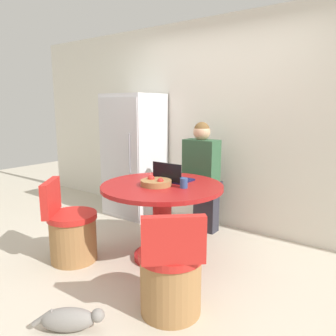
# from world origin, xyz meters

# --- Properties ---
(ground_plane) EXTENTS (12.00, 12.00, 0.00)m
(ground_plane) POSITION_xyz_m (0.00, 0.00, 0.00)
(ground_plane) COLOR beige
(wall_back) EXTENTS (7.00, 0.06, 2.60)m
(wall_back) POSITION_xyz_m (0.00, 1.51, 1.30)
(wall_back) COLOR silver
(wall_back) RESTS_ON ground_plane
(refrigerator) EXTENTS (0.73, 0.64, 1.70)m
(refrigerator) POSITION_xyz_m (-1.19, 1.15, 0.85)
(refrigerator) COLOR silver
(refrigerator) RESTS_ON ground_plane
(dining_table) EXTENTS (1.20, 1.20, 0.77)m
(dining_table) POSITION_xyz_m (-0.00, 0.26, 0.54)
(dining_table) COLOR maroon
(dining_table) RESTS_ON ground_plane
(chair_near_left_corner) EXTENTS (0.56, 0.56, 0.82)m
(chair_near_left_corner) POSITION_xyz_m (-0.70, -0.32, 0.28)
(chair_near_left_corner) COLOR #9E7042
(chair_near_left_corner) RESTS_ON ground_plane
(chair_near_right_corner) EXTENTS (0.56, 0.56, 0.82)m
(chair_near_right_corner) POSITION_xyz_m (0.61, -0.41, 0.28)
(chair_near_right_corner) COLOR #9E7042
(chair_near_right_corner) RESTS_ON ground_plane
(person_seated) EXTENTS (0.40, 0.37, 1.35)m
(person_seated) POSITION_xyz_m (-0.03, 1.09, 0.74)
(person_seated) COLOR #2D2D38
(person_seated) RESTS_ON ground_plane
(laptop) EXTENTS (0.35, 0.26, 0.20)m
(laptop) POSITION_xyz_m (-0.01, 0.45, 0.81)
(laptop) COLOR #141947
(laptop) RESTS_ON dining_table
(fruit_bowl) EXTENTS (0.30, 0.30, 0.09)m
(fruit_bowl) POSITION_xyz_m (-0.02, 0.20, 0.80)
(fruit_bowl) COLOR olive
(fruit_bowl) RESTS_ON dining_table
(coffee_cup) EXTENTS (0.07, 0.07, 0.09)m
(coffee_cup) POSITION_xyz_m (0.25, 0.28, 0.82)
(coffee_cup) COLOR #2D4C84
(coffee_cup) RESTS_ON dining_table
(cat) EXTENTS (0.42, 0.36, 0.17)m
(cat) POSITION_xyz_m (0.17, -0.99, 0.09)
(cat) COLOR gray
(cat) RESTS_ON ground_plane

